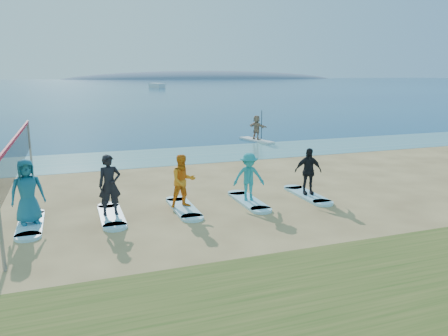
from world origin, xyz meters
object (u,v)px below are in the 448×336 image
object	(u,v)px
boat_offshore_b	(157,88)
surfboard_2	(184,208)
volleyball_net	(17,154)
student_0	(27,192)
paddleboarder	(257,127)
student_4	(308,171)
surfboard_0	(31,224)
student_2	(183,181)
student_3	(249,177)
student_1	(110,185)
paddleboard	(256,140)
surfboard_1	(111,216)
surfboard_3	(248,201)
surfboard_4	(307,195)

from	to	relation	value
boat_offshore_b	surfboard_2	distance (m)	117.87
volleyball_net	student_0	size ratio (longest dim) A/B	4.79
paddleboarder	student_4	distance (m)	13.03
surfboard_0	student_2	distance (m)	4.70
student_0	student_3	distance (m)	6.91
student_2	student_1	bearing A→B (deg)	173.79
volleyball_net	student_4	xyz separation A→B (m)	(9.52, -1.46, -0.98)
paddleboard	student_2	xyz separation A→B (m)	(-8.18, -12.53, 0.90)
paddleboard	boat_offshore_b	bearing A→B (deg)	70.24
surfboard_1	student_3	bearing A→B (deg)	0.00
paddleboard	student_1	world-z (taller)	student_1
surfboard_0	student_4	world-z (taller)	student_4
paddleboarder	boat_offshore_b	bearing A→B (deg)	-31.71
student_3	surfboard_0	bearing A→B (deg)	-165.96
surfboard_3	student_4	bearing A→B (deg)	0.00
paddleboarder	student_3	size ratio (longest dim) A/B	0.95
student_2	volleyball_net	bearing A→B (deg)	157.30
surfboard_3	paddleboarder	bearing A→B (deg)	64.88
surfboard_1	student_4	bearing A→B (deg)	0.00
boat_offshore_b	student_4	distance (m)	117.09
paddleboard	surfboard_3	world-z (taller)	paddleboard
surfboard_3	surfboard_4	xyz separation A→B (m)	(2.30, 0.00, 0.00)
surfboard_2	surfboard_4	world-z (taller)	same
paddleboard	paddleboarder	distance (m)	0.84
surfboard_2	student_2	xyz separation A→B (m)	(0.00, 0.00, 0.91)
surfboard_1	student_1	bearing A→B (deg)	0.00
volleyball_net	surfboard_2	world-z (taller)	volleyball_net
surfboard_4	student_4	distance (m)	0.88
student_1	student_4	bearing A→B (deg)	-5.80
surfboard_2	surfboard_1	bearing A→B (deg)	180.00
surfboard_0	surfboard_3	distance (m)	6.91
paddleboarder	student_2	world-z (taller)	student_2
surfboard_0	surfboard_3	world-z (taller)	same
surfboard_3	student_3	distance (m)	0.87
boat_offshore_b	student_2	bearing A→B (deg)	-120.77
surfboard_1	surfboard_2	xyz separation A→B (m)	(2.30, 0.00, 0.00)
student_4	volleyball_net	bearing A→B (deg)	-176.48
paddleboarder	surfboard_2	xyz separation A→B (m)	(-8.18, -12.53, -0.86)
surfboard_1	paddleboard	bearing A→B (deg)	50.08
student_0	student_4	bearing A→B (deg)	-12.44
student_3	paddleboard	bearing A→B (deg)	78.92
paddleboard	surfboard_3	bearing A→B (deg)	-127.13
student_0	student_1	size ratio (longest dim) A/B	1.01
paddleboard	student_3	distance (m)	13.87
boat_offshore_b	surfboard_2	size ratio (longest dim) A/B	2.72
volleyball_net	student_1	bearing A→B (deg)	-29.13
paddleboard	student_2	world-z (taller)	student_2
student_1	paddleboarder	bearing A→B (deg)	44.28
paddleboard	student_4	bearing A→B (deg)	-117.92
surfboard_0	student_0	bearing A→B (deg)	0.00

